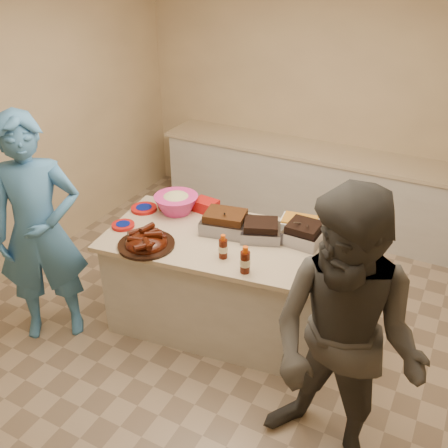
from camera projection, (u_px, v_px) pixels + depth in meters
The scene contains 19 objects.
room at pixel (224, 330), 4.28m from camera, with size 4.50×5.00×2.70m, color #CFB285, non-canonical shape.
back_counter at pixel (312, 186), 5.76m from camera, with size 3.60×0.64×0.90m, color beige, non-canonical shape.
island at pixel (221, 322), 4.37m from camera, with size 1.83×0.96×0.87m, color beige, non-canonical shape.
rib_platter at pixel (147, 246), 3.84m from camera, with size 0.44×0.44×0.18m, color #411105, non-canonical shape.
pulled_pork_tray at pixel (225, 231), 4.03m from camera, with size 0.37×0.28×0.11m, color #47230F.
brisket_tray at pixel (260, 238), 3.94m from camera, with size 0.31×0.25×0.09m, color black.
roasting_pan at pixel (303, 242), 3.89m from camera, with size 0.28×0.28×0.11m, color gray.
coleslaw_bowl at pixel (177, 212), 4.32m from camera, with size 0.38×0.38×0.26m, color #D72E81, non-canonical shape.
sausage_plate at pixel (240, 225), 4.12m from camera, with size 0.32×0.32×0.05m, color silver.
mac_cheese_dish at pixel (299, 227), 4.10m from camera, with size 0.31×0.23×0.08m, color orange.
bbq_bottle_a at pixel (223, 257), 3.70m from camera, with size 0.06×0.06×0.19m, color #411207.
bbq_bottle_b at pixel (245, 272), 3.53m from camera, with size 0.07×0.07×0.21m, color #411207.
mustard_bottle at pixel (221, 224), 4.13m from camera, with size 0.04×0.04×0.12m, color yellow.
sauce_bowl at pixel (214, 229), 4.06m from camera, with size 0.14×0.04×0.14m, color silver.
plate_stack_large at pixel (144, 210), 4.35m from camera, with size 0.22×0.22×0.03m, color #A6120F.
plate_stack_small at pixel (123, 227), 4.10m from camera, with size 0.19×0.19×0.03m, color #A6120F.
plastic_cup at pixel (163, 210), 4.35m from camera, with size 0.11×0.10×0.11m, color #903A14.
basket_stack at pixel (206, 211), 4.34m from camera, with size 0.20×0.15×0.10m, color #A6120F.
guest_blue at pixel (59, 327), 4.32m from camera, with size 0.69×1.90×0.46m, color teal.
Camera 1 is at (1.52, -2.90, 2.90)m, focal length 40.00 mm.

